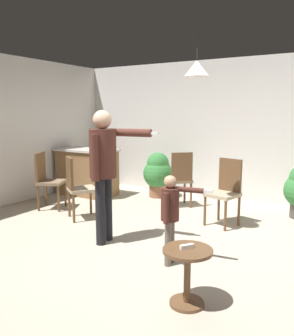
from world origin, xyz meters
The scene contains 13 objects.
ground centered at (0.00, 0.00, 0.00)m, with size 7.68×7.68×0.00m, color #B2A893.
wall_back centered at (0.00, 3.20, 1.35)m, with size 6.40×0.10×2.70m, color silver.
kitchen_counter centered at (-2.45, 1.98, 0.48)m, with size 1.26×0.66×0.95m.
side_table_by_couch centered at (1.07, -0.82, 0.33)m, with size 0.44×0.44×0.52m.
person_adult centered at (-0.48, 0.02, 1.07)m, with size 0.81×0.57×1.72m.
person_child centered at (0.56, -0.15, 0.63)m, with size 0.52×0.33×1.01m.
dining_chair_by_counter centered at (-0.39, 2.09, 0.55)m, with size 0.59×0.59×1.00m.
dining_chair_near_wall centered at (0.63, 1.53, 0.55)m, with size 0.51×0.51×1.00m.
dining_chair_centre_back centered at (-2.34, 0.80, 0.55)m, with size 0.56×0.56×1.00m.
dining_chair_spare centered at (-1.48, 0.61, 0.55)m, with size 0.59×0.59×1.00m.
potted_plant_corner centered at (-1.10, 2.55, 0.50)m, with size 0.59×0.59×0.90m.
spare_remote_on_table centered at (1.06, -0.82, 0.54)m, with size 0.04×0.13×0.04m, color white.
ceiling_light_pendant centered at (0.42, 0.84, 2.25)m, with size 0.32×0.32×0.55m.
Camera 1 is at (2.24, -3.47, 1.69)m, focal length 37.33 mm.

